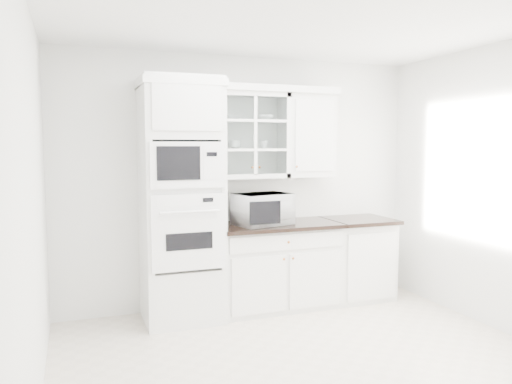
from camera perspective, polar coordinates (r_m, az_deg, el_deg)
name	(u,v)px	position (r m, az deg, el deg)	size (l,w,h in m)	color
ground	(313,365)	(4.22, 6.58, -19.07)	(4.00, 3.50, 0.01)	beige
room_shell	(293,141)	(4.23, 4.20, 5.78)	(4.00, 3.50, 2.70)	white
oven_column	(181,201)	(4.97, -8.53, -1.02)	(0.76, 0.68, 2.40)	white
base_cabinet_run	(276,265)	(5.43, 2.34, -8.33)	(1.32, 0.67, 0.92)	white
extra_base_cabinet	(357,258)	(5.88, 11.46, -7.37)	(0.72, 0.67, 0.92)	white
upper_cabinet_glass	(250,136)	(5.31, -0.68, 6.47)	(0.80, 0.33, 0.90)	white
upper_cabinet_solid	(308,136)	(5.57, 5.91, 6.39)	(0.55, 0.33, 0.90)	white
crown_molding	(241,88)	(5.29, -1.69, 11.75)	(2.14, 0.38, 0.07)	white
countertop_microwave	(262,209)	(5.22, 0.68, -1.94)	(0.56, 0.47, 0.33)	white
bowl_a	(230,117)	(5.26, -2.96, 8.50)	(0.21, 0.21, 0.05)	white
bowl_b	(265,118)	(5.36, 0.98, 8.50)	(0.19, 0.19, 0.06)	white
cup_a	(235,145)	(5.28, -2.38, 5.45)	(0.11, 0.11, 0.09)	white
cup_b	(264,145)	(5.38, 0.88, 5.44)	(0.09, 0.09, 0.09)	white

